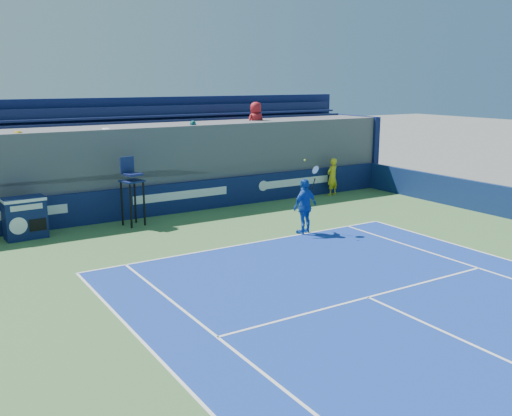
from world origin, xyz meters
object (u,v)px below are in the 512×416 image
umpire_chair (132,184)px  tennis_player (305,206)px  match_clock (25,217)px  ball_person (332,177)px

umpire_chair → tennis_player: size_ratio=0.96×
umpire_chair → tennis_player: tennis_player is taller
match_clock → umpire_chair: size_ratio=0.56×
ball_person → umpire_chair: (-9.62, -0.53, 0.68)m
umpire_chair → tennis_player: 6.21m
match_clock → umpire_chair: (3.61, -0.21, 0.79)m
ball_person → tennis_player: size_ratio=0.65×
ball_person → umpire_chair: size_ratio=0.68×
tennis_player → match_clock: bearing=151.9°
match_clock → tennis_player: 9.28m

